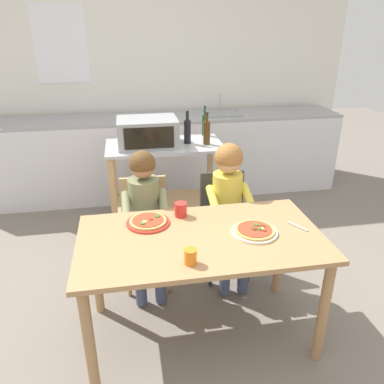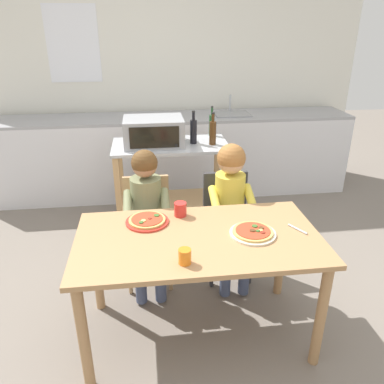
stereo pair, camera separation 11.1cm
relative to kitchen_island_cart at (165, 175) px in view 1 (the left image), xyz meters
The scene contains 18 objects.
ground_plane 0.66m from the kitchen_island_cart, 79.11° to the right, with size 10.67×10.67×0.00m, color slate.
back_wall_tiled 1.56m from the kitchen_island_cart, 87.69° to the left, with size 4.55×0.13×2.70m.
kitchen_counter 0.96m from the kitchen_island_cart, 86.41° to the left, with size 4.09×0.60×1.11m.
kitchen_island_cart is the anchor object (origin of this frame).
toaster_oven 0.44m from the kitchen_island_cart, behind, with size 0.51×0.39×0.24m.
bottle_squat_spirits 0.61m from the kitchen_island_cart, 28.10° to the left, with size 0.05×0.05×0.28m.
bottle_slim_sauce 0.55m from the kitchen_island_cart, 10.49° to the right, with size 0.06×0.06×0.28m.
bottle_dark_olive_oil 0.46m from the kitchen_island_cart, ahead, with size 0.06×0.06×0.29m.
dining_table 1.37m from the kitchen_island_cart, 87.56° to the right, with size 1.43×0.77×0.73m.
dining_chair_left 0.76m from the kitchen_island_cart, 108.26° to the right, with size 0.36×0.36×0.81m.
dining_chair_right 0.81m from the kitchen_island_cart, 61.93° to the right, with size 0.36×0.36×0.81m.
child_in_olive_shirt 0.87m from the kitchen_island_cart, 105.76° to the right, with size 0.32×0.42×1.05m.
child_in_yellow_shirt 0.91m from the kitchen_island_cart, 65.36° to the right, with size 0.32×0.42×1.07m.
pizza_plate_red_rimmed 1.20m from the kitchen_island_cart, 101.38° to the right, with size 0.27×0.27×0.03m.
pizza_plate_cream 1.45m from the kitchen_island_cart, 74.77° to the right, with size 0.27×0.27×0.03m.
drinking_cup_orange 1.64m from the kitchen_island_cart, 91.75° to the right, with size 0.07×0.07×0.08m, color orange.
drinking_cup_red 1.11m from the kitchen_island_cart, 91.06° to the right, with size 0.08×0.08×0.09m, color red.
serving_spoon 1.53m from the kitchen_island_cart, 64.35° to the right, with size 0.01×0.01×0.14m, color #B7BABF.
Camera 1 is at (-0.39, -1.87, 1.87)m, focal length 35.55 mm.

